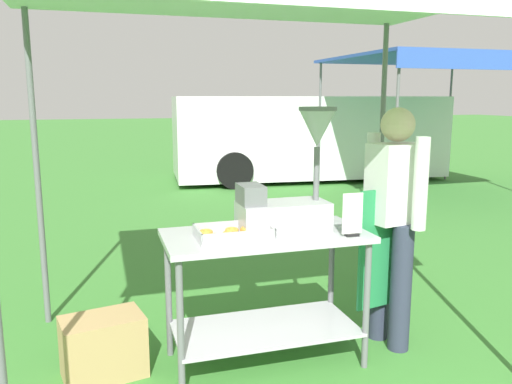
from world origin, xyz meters
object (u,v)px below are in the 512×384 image
Objects in this scene: supply_crate at (103,347)px; neighbour_tent at (433,61)px; donut_fryer at (290,189)px; menu_sign at (352,218)px; donut_tray at (234,234)px; donut_cart at (265,270)px; vendor at (393,215)px; van_white at (306,136)px; stall_canopy at (261,0)px.

neighbour_tent reaches higher than supply_crate.
donut_fryer is 6.44m from neighbour_tent.
donut_tray is at bearing 166.38° from menu_sign.
donut_fryer reaches higher than donut_cart.
menu_sign reaches higher than supply_crate.
vendor reaches higher than donut_tray.
donut_fryer is at bearing 12.43° from donut_tray.
van_white is at bearing 69.69° from menu_sign.
supply_crate is at bearing 176.20° from donut_fryer.
stall_canopy is 5.67× the size of supply_crate.
vendor is at bearing 27.27° from menu_sign.
supply_crate is (-0.99, 0.01, -2.04)m from stall_canopy.
donut_tray is 0.27× the size of vendor.
donut_tray is 0.46m from donut_fryer.
van_white is (2.69, 7.26, -0.08)m from menu_sign.
neighbour_tent is (3.57, 4.71, 1.36)m from vendor.
vendor is at bearing -127.15° from neighbour_tent.
menu_sign is (0.30, -0.25, -0.15)m from donut_fryer.
donut_cart is 7.72m from van_white.
vendor is 2.01m from supply_crate.
donut_cart is 0.63m from menu_sign.
donut_cart is at bearing 179.47° from vendor.
stall_canopy is at bearing 35.56° from donut_tray.
neighbour_tent is at bearing 51.07° from menu_sign.
menu_sign is at bearing -152.73° from vendor.
donut_cart is 0.34m from donut_tray.
stall_canopy is 0.53× the size of van_white.
donut_tray is 1.05m from supply_crate.
vendor is 0.29× the size of van_white.
neighbour_tent is (4.66, 4.76, 1.39)m from donut_tray.
menu_sign is at bearing -110.31° from van_white.
neighbour_tent reaches higher than donut_tray.
menu_sign reaches higher than donut_tray.
donut_tray is 0.14× the size of neighbour_tent.
donut_fryer is (0.17, -0.07, -1.12)m from stall_canopy.
supply_crate is (-1.16, 0.08, -0.92)m from donut_fryer.
stall_canopy reaches higher than van_white.
donut_tray is at bearing -144.44° from stall_canopy.
stall_canopy is 1.62m from donut_cart.
donut_tray is (-0.21, -0.05, 0.26)m from donut_cart.
supply_crate is 0.17× the size of neighbour_tent.
donut_fryer is at bearing 176.65° from vendor.
neighbour_tent is (3.98, 4.92, 1.30)m from menu_sign.
stall_canopy is at bearing 173.07° from vendor.
stall_canopy is 11.37× the size of menu_sign.
van_white is (3.16, 7.04, 0.27)m from donut_cart.
donut_cart is at bearing 13.63° from donut_tray.
van_white is at bearing 72.07° from vendor.
donut_tray is 0.71m from menu_sign.
donut_tray is 0.84× the size of supply_crate.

